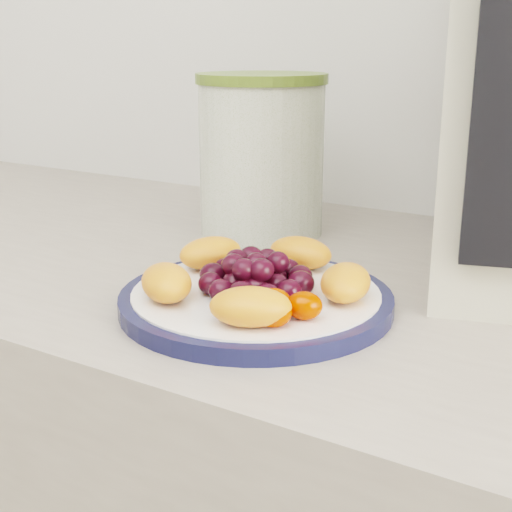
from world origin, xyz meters
The scene contains 5 objects.
plate_rim centered at (-0.05, 1.07, 0.91)m, with size 0.25×0.25×0.01m, color #13183B.
plate_face centered at (-0.05, 1.07, 0.91)m, with size 0.23×0.23×0.02m, color white.
canister centered at (-0.18, 1.30, 0.99)m, with size 0.15×0.15×0.18m, color #465E15.
canister_lid centered at (-0.18, 1.30, 1.09)m, with size 0.16×0.16×0.01m, color #5A6F29.
fruit_plate centered at (-0.05, 1.07, 0.93)m, with size 0.21×0.21×0.04m.
Camera 1 is at (0.27, 0.55, 1.13)m, focal length 50.00 mm.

